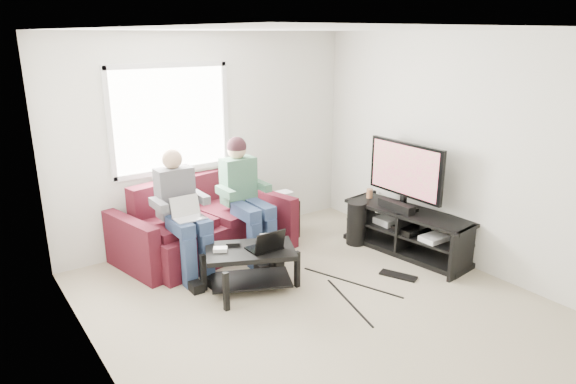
{
  "coord_description": "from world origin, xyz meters",
  "views": [
    {
      "loc": [
        -2.81,
        -3.5,
        2.57
      ],
      "look_at": [
        0.05,
        0.6,
        1.02
      ],
      "focal_mm": 32.0,
      "sensor_mm": 36.0,
      "label": 1
    }
  ],
  "objects_px": {
    "tv": "(405,172)",
    "sofa": "(203,227)",
    "coffee_table": "(250,259)",
    "subwoofer": "(356,223)",
    "tv_stand": "(407,233)",
    "end_table": "(283,216)"
  },
  "relations": [
    {
      "from": "tv",
      "to": "sofa",
      "type": "bearing_deg",
      "value": 147.88
    },
    {
      "from": "tv",
      "to": "coffee_table",
      "type": "bearing_deg",
      "value": 175.07
    },
    {
      "from": "tv",
      "to": "subwoofer",
      "type": "relative_size",
      "value": 1.99
    },
    {
      "from": "sofa",
      "to": "coffee_table",
      "type": "bearing_deg",
      "value": -89.93
    },
    {
      "from": "coffee_table",
      "to": "tv",
      "type": "distance_m",
      "value": 2.16
    },
    {
      "from": "sofa",
      "to": "tv",
      "type": "height_order",
      "value": "tv"
    },
    {
      "from": "tv_stand",
      "to": "end_table",
      "type": "bearing_deg",
      "value": 125.17
    },
    {
      "from": "sofa",
      "to": "end_table",
      "type": "bearing_deg",
      "value": -3.56
    },
    {
      "from": "sofa",
      "to": "tv_stand",
      "type": "distance_m",
      "value": 2.48
    },
    {
      "from": "tv_stand",
      "to": "subwoofer",
      "type": "height_order",
      "value": "subwoofer"
    },
    {
      "from": "tv_stand",
      "to": "sofa",
      "type": "bearing_deg",
      "value": 145.95
    },
    {
      "from": "subwoofer",
      "to": "end_table",
      "type": "height_order",
      "value": "end_table"
    },
    {
      "from": "subwoofer",
      "to": "end_table",
      "type": "relative_size",
      "value": 0.92
    },
    {
      "from": "sofa",
      "to": "coffee_table",
      "type": "height_order",
      "value": "sofa"
    },
    {
      "from": "tv_stand",
      "to": "tv",
      "type": "relative_size",
      "value": 1.53
    },
    {
      "from": "coffee_table",
      "to": "subwoofer",
      "type": "bearing_deg",
      "value": 8.97
    },
    {
      "from": "tv",
      "to": "tv_stand",
      "type": "bearing_deg",
      "value": -88.53
    },
    {
      "from": "tv_stand",
      "to": "subwoofer",
      "type": "bearing_deg",
      "value": 121.42
    },
    {
      "from": "tv",
      "to": "end_table",
      "type": "distance_m",
      "value": 1.69
    },
    {
      "from": "end_table",
      "to": "subwoofer",
      "type": "bearing_deg",
      "value": -52.36
    },
    {
      "from": "coffee_table",
      "to": "tv_stand",
      "type": "distance_m",
      "value": 2.07
    },
    {
      "from": "sofa",
      "to": "tv",
      "type": "xyz_separation_m",
      "value": [
        2.05,
        -1.29,
        0.67
      ]
    }
  ]
}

